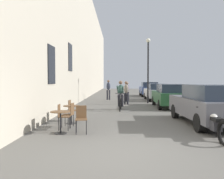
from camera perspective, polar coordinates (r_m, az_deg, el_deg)
The scene contains 18 objects.
ground_plane at distance 5.66m, azimuth 4.27°, elevation -15.38°, with size 88.00×88.00×0.00m, color #5B5954.
building_facade_left at distance 20.04m, azimuth -8.25°, elevation 13.71°, with size 0.54×68.00×11.44m.
cafe_table_near at distance 7.70m, azimuth -12.60°, elevation -6.73°, with size 0.64×0.64×0.72m.
cafe_chair_near_toward_street at distance 7.64m, azimuth -7.58°, elevation -6.79°, with size 0.43×0.43×0.89m.
cafe_chair_near_toward_wall at distance 8.25m, azimuth -12.20°, elevation -6.16°, with size 0.39×0.39×0.89m.
cafe_table_mid at distance 9.35m, azimuth -10.01°, elevation -5.13°, with size 0.64×0.64×0.72m.
cafe_chair_mid_toward_street at distance 9.91m, azimuth -9.83°, elevation -4.74°, with size 0.41×0.41×0.89m.
cafe_chair_mid_toward_wall at distance 8.66m, azimuth -10.42°, elevation -5.75°, with size 0.43×0.43×0.89m.
cyclist_on_bicycle at distance 13.47m, azimuth 2.11°, elevation -1.63°, with size 0.52×1.76×1.74m.
pedestrian_near at distance 16.55m, azimuth 3.51°, elevation -0.48°, with size 0.36×0.27×1.66m.
pedestrian_mid at distance 19.04m, azimuth 3.73°, elevation -0.26°, with size 0.35×0.25×1.59m.
pedestrian_far at distance 20.71m, azimuth -0.89°, elevation 0.23°, with size 0.36×0.26×1.77m.
street_lamp at distance 17.81m, azimuth 8.89°, elevation 6.68°, with size 0.32×0.32×4.90m.
parked_car_nearest at distance 9.67m, azimuth 22.53°, elevation -3.31°, with size 1.93×4.42×1.56m.
parked_car_second at distance 15.15m, azimuth 14.01°, elevation -1.40°, with size 1.89×4.26×1.49m.
parked_car_third at distance 20.34m, azimuth 10.88°, elevation -0.53°, with size 1.75×4.11×1.46m.
parked_car_fourth at distance 25.54m, azimuth 9.08°, elevation 0.14°, with size 1.95×4.42×1.55m.
parked_motorcycle at distance 7.58m, azimuth 23.70°, elevation -7.89°, with size 0.62×2.15×0.92m.
Camera 1 is at (-0.31, -5.39, 1.71)m, focal length 37.10 mm.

